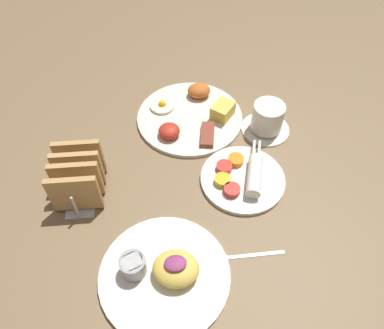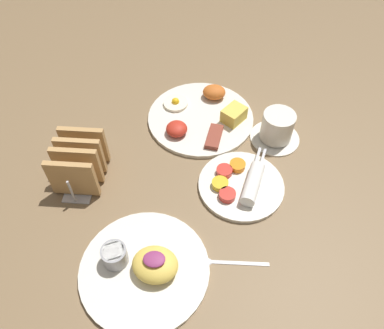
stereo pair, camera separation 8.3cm
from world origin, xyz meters
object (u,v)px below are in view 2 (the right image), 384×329
plate_condiments (242,184)px  plate_foreground (144,267)px  coffee_cup (277,128)px  toast_rack (79,162)px  plate_breakfast (202,116)px

plate_condiments → plate_foreground: 0.28m
coffee_cup → toast_rack: bearing=-161.1°
plate_condiments → toast_rack: size_ratio=1.28×
toast_rack → coffee_cup: bearing=18.9°
plate_condiments → plate_foreground: size_ratio=0.77×
coffee_cup → plate_condiments: bearing=-118.6°
plate_breakfast → toast_rack: bearing=-141.2°
coffee_cup → plate_foreground: bearing=-126.5°
plate_breakfast → plate_foreground: (-0.08, -0.42, 0.00)m
plate_condiments → coffee_cup: bearing=61.4°
plate_breakfast → plate_foreground: size_ratio=1.10×
plate_condiments → toast_rack: bearing=179.5°
plate_breakfast → coffee_cup: 0.19m
plate_foreground → coffee_cup: bearing=53.5°
toast_rack → plate_foreground: bearing=-50.9°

